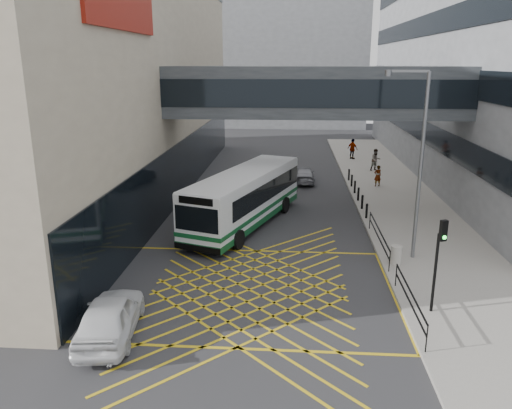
% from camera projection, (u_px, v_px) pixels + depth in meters
% --- Properties ---
extents(ground, '(120.00, 120.00, 0.00)m').
position_uv_depth(ground, '(249.00, 290.00, 21.02)').
color(ground, '#333335').
extents(building_whsmith, '(24.17, 42.00, 16.00)m').
position_uv_depth(building_whsmith, '(16.00, 80.00, 35.40)').
color(building_whsmith, '#B6A78C').
rests_on(building_whsmith, ground).
extents(building_far, '(28.00, 16.00, 18.00)m').
position_uv_depth(building_far, '(269.00, 63.00, 76.20)').
color(building_far, gray).
rests_on(building_far, ground).
extents(skybridge, '(20.00, 4.10, 3.00)m').
position_uv_depth(skybridge, '(315.00, 92.00, 30.25)').
color(skybridge, '#3C4146').
rests_on(skybridge, ground).
extents(pavement, '(6.00, 54.00, 0.16)m').
position_uv_depth(pavement, '(396.00, 198.00, 34.75)').
color(pavement, '#9D988F').
rests_on(pavement, ground).
extents(box_junction, '(12.00, 9.00, 0.01)m').
position_uv_depth(box_junction, '(249.00, 290.00, 21.02)').
color(box_junction, gold).
rests_on(box_junction, ground).
extents(bus, '(6.16, 11.55, 3.18)m').
position_uv_depth(bus, '(246.00, 197.00, 29.00)').
color(bus, white).
rests_on(bus, ground).
extents(car_white, '(2.53, 5.05, 1.54)m').
position_uv_depth(car_white, '(110.00, 316.00, 17.28)').
color(car_white, white).
rests_on(car_white, ground).
extents(car_dark, '(3.14, 4.96, 1.45)m').
position_uv_depth(car_dark, '(253.00, 178.00, 37.86)').
color(car_dark, black).
rests_on(car_dark, ground).
extents(car_silver, '(1.71, 4.03, 1.25)m').
position_uv_depth(car_silver, '(304.00, 175.00, 39.60)').
color(car_silver, gray).
rests_on(car_silver, ground).
extents(traffic_light, '(0.30, 0.44, 3.67)m').
position_uv_depth(traffic_light, '(439.00, 253.00, 18.16)').
color(traffic_light, black).
rests_on(traffic_light, pavement).
extents(street_lamp, '(1.99, 0.58, 8.75)m').
position_uv_depth(street_lamp, '(417.00, 155.00, 22.79)').
color(street_lamp, slate).
rests_on(street_lamp, pavement).
extents(litter_bin, '(0.52, 0.52, 0.90)m').
position_uv_depth(litter_bin, '(396.00, 255.00, 23.16)').
color(litter_bin, '#ADA89E').
rests_on(litter_bin, pavement).
extents(kerb_railings, '(0.05, 12.54, 1.00)m').
position_uv_depth(kerb_railings, '(391.00, 258.00, 22.05)').
color(kerb_railings, black).
rests_on(kerb_railings, pavement).
extents(bollards, '(0.14, 10.14, 0.90)m').
position_uv_depth(bollards, '(357.00, 190.00, 34.80)').
color(bollards, black).
rests_on(bollards, pavement).
extents(pedestrian_a, '(0.76, 0.66, 1.60)m').
position_uv_depth(pedestrian_a, '(378.00, 176.00, 37.63)').
color(pedestrian_a, gray).
rests_on(pedestrian_a, pavement).
extents(pedestrian_b, '(1.05, 0.86, 1.87)m').
position_uv_depth(pedestrian_b, '(376.00, 160.00, 43.00)').
color(pedestrian_b, gray).
rests_on(pedestrian_b, pavement).
extents(pedestrian_c, '(1.20, 1.20, 1.94)m').
position_uv_depth(pedestrian_c, '(353.00, 149.00, 48.18)').
color(pedestrian_c, gray).
rests_on(pedestrian_c, pavement).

